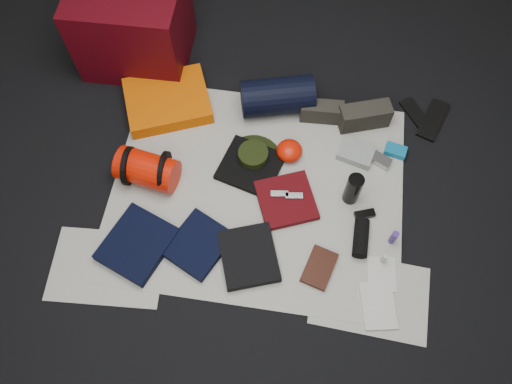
# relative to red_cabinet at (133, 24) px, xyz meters

# --- Properties ---
(floor) EXTENTS (4.50, 4.50, 0.02)m
(floor) POSITION_rel_red_cabinet_xyz_m (0.88, -0.86, -0.27)
(floor) COLOR black
(floor) RESTS_ON ground
(newspaper_mat) EXTENTS (1.60, 1.30, 0.01)m
(newspaper_mat) POSITION_rel_red_cabinet_xyz_m (0.88, -0.86, -0.26)
(newspaper_mat) COLOR beige
(newspaper_mat) RESTS_ON floor
(newspaper_sheet_front_left) EXTENTS (0.61, 0.44, 0.00)m
(newspaper_sheet_front_left) POSITION_rel_red_cabinet_xyz_m (0.18, -1.41, -0.26)
(newspaper_sheet_front_left) COLOR beige
(newspaper_sheet_front_left) RESTS_ON floor
(newspaper_sheet_front_right) EXTENTS (0.60, 0.43, 0.00)m
(newspaper_sheet_front_right) POSITION_rel_red_cabinet_xyz_m (1.53, -1.36, -0.26)
(newspaper_sheet_front_right) COLOR beige
(newspaper_sheet_front_right) RESTS_ON floor
(red_cabinet) EXTENTS (0.64, 0.54, 0.52)m
(red_cabinet) POSITION_rel_red_cabinet_xyz_m (0.00, 0.00, 0.00)
(red_cabinet) COLOR #47050D
(red_cabinet) RESTS_ON floor
(sleeping_pad) EXTENTS (0.60, 0.55, 0.09)m
(sleeping_pad) POSITION_rel_red_cabinet_xyz_m (0.26, -0.37, -0.21)
(sleeping_pad) COLOR #DC5902
(sleeping_pad) RESTS_ON newspaper_mat
(stuff_sack) EXTENTS (0.35, 0.24, 0.19)m
(stuff_sack) POSITION_rel_red_cabinet_xyz_m (0.27, -0.87, -0.16)
(stuff_sack) COLOR red
(stuff_sack) RESTS_ON newspaper_mat
(sack_strap_left) EXTENTS (0.02, 0.22, 0.22)m
(sack_strap_left) POSITION_rel_red_cabinet_xyz_m (0.17, -0.87, -0.15)
(sack_strap_left) COLOR black
(sack_strap_left) RESTS_ON newspaper_mat
(sack_strap_right) EXTENTS (0.02, 0.22, 0.22)m
(sack_strap_right) POSITION_rel_red_cabinet_xyz_m (0.37, -0.87, -0.15)
(sack_strap_right) COLOR black
(sack_strap_right) RESTS_ON newspaper_mat
(navy_duffel) EXTENTS (0.46, 0.32, 0.22)m
(navy_duffel) POSITION_rel_red_cabinet_xyz_m (0.91, -0.29, -0.14)
(navy_duffel) COLOR black
(navy_duffel) RESTS_ON newspaper_mat
(boonie_brim) EXTENTS (0.40, 0.40, 0.01)m
(boonie_brim) POSITION_rel_red_cabinet_xyz_m (0.83, -0.67, -0.25)
(boonie_brim) COLOR black
(boonie_brim) RESTS_ON newspaper_mat
(boonie_crown) EXTENTS (0.17, 0.17, 0.08)m
(boonie_crown) POSITION_rel_red_cabinet_xyz_m (0.83, -0.67, -0.21)
(boonie_crown) COLOR black
(boonie_crown) RESTS_ON boonie_brim
(hiking_boot_left) EXTENTS (0.25, 0.11, 0.12)m
(hiking_boot_left) POSITION_rel_red_cabinet_xyz_m (1.18, -0.32, -0.19)
(hiking_boot_left) COLOR #2B2821
(hiking_boot_left) RESTS_ON newspaper_mat
(hiking_boot_right) EXTENTS (0.31, 0.20, 0.15)m
(hiking_boot_right) POSITION_rel_red_cabinet_xyz_m (1.43, -0.33, -0.18)
(hiking_boot_right) COLOR #2B2821
(hiking_boot_right) RESTS_ON newspaper_mat
(flip_flop_left) EXTENTS (0.20, 0.24, 0.01)m
(flip_flop_left) POSITION_rel_red_cabinet_xyz_m (1.75, -0.21, -0.25)
(flip_flop_left) COLOR black
(flip_flop_left) RESTS_ON floor
(flip_flop_right) EXTENTS (0.21, 0.32, 0.02)m
(flip_flop_right) POSITION_rel_red_cabinet_xyz_m (1.85, -0.24, -0.25)
(flip_flop_right) COLOR black
(flip_flop_right) RESTS_ON floor
(trousers_navy_a) EXTENTS (0.41, 0.44, 0.05)m
(trousers_navy_a) POSITION_rel_red_cabinet_xyz_m (0.31, -1.28, -0.23)
(trousers_navy_a) COLOR black
(trousers_navy_a) RESTS_ON newspaper_mat
(trousers_navy_b) EXTENTS (0.37, 0.39, 0.05)m
(trousers_navy_b) POSITION_rel_red_cabinet_xyz_m (0.62, -1.23, -0.23)
(trousers_navy_b) COLOR black
(trousers_navy_b) RESTS_ON newspaper_mat
(trousers_charcoal) EXTENTS (0.37, 0.39, 0.05)m
(trousers_charcoal) POSITION_rel_red_cabinet_xyz_m (0.89, -1.25, -0.23)
(trousers_charcoal) COLOR black
(trousers_charcoal) RESTS_ON newspaper_mat
(black_tshirt) EXTENTS (0.39, 0.37, 0.03)m
(black_tshirt) POSITION_rel_red_cabinet_xyz_m (0.82, -0.72, -0.24)
(black_tshirt) COLOR black
(black_tshirt) RESTS_ON newspaper_mat
(red_shirt) EXTENTS (0.39, 0.39, 0.04)m
(red_shirt) POSITION_rel_red_cabinet_xyz_m (1.05, -0.91, -0.24)
(red_shirt) COLOR #49080C
(red_shirt) RESTS_ON newspaper_mat
(orange_stuff_sack) EXTENTS (0.16, 0.16, 0.10)m
(orange_stuff_sack) POSITION_rel_red_cabinet_xyz_m (1.03, -0.61, -0.21)
(orange_stuff_sack) COLOR red
(orange_stuff_sack) RESTS_ON newspaper_mat
(first_aid_pouch) EXTENTS (0.22, 0.19, 0.05)m
(first_aid_pouch) POSITION_rel_red_cabinet_xyz_m (1.40, -0.55, -0.23)
(first_aid_pouch) COLOR gray
(first_aid_pouch) RESTS_ON newspaper_mat
(water_bottle) EXTENTS (0.10, 0.10, 0.22)m
(water_bottle) POSITION_rel_red_cabinet_xyz_m (1.39, -0.83, -0.15)
(water_bottle) COLOR black
(water_bottle) RESTS_ON newspaper_mat
(speaker) EXTENTS (0.08, 0.20, 0.08)m
(speaker) POSITION_rel_red_cabinet_xyz_m (1.46, -1.07, -0.22)
(speaker) COLOR black
(speaker) RESTS_ON newspaper_mat
(compact_camera) EXTENTS (0.13, 0.11, 0.04)m
(compact_camera) POSITION_rel_red_cabinet_xyz_m (1.55, -0.58, -0.23)
(compact_camera) COLOR #ACABB0
(compact_camera) RESTS_ON newspaper_mat
(cyan_case) EXTENTS (0.13, 0.10, 0.04)m
(cyan_case) POSITION_rel_red_cabinet_xyz_m (1.63, -0.50, -0.24)
(cyan_case) COLOR #0F6791
(cyan_case) RESTS_ON newspaper_mat
(toiletry_purple) EXTENTS (0.04, 0.04, 0.10)m
(toiletry_purple) POSITION_rel_red_cabinet_xyz_m (1.62, -1.05, -0.20)
(toiletry_purple) COLOR #45277E
(toiletry_purple) RESTS_ON newspaper_mat
(toiletry_clear) EXTENTS (0.04, 0.04, 0.08)m
(toiletry_clear) POSITION_rel_red_cabinet_xyz_m (1.58, -1.17, -0.21)
(toiletry_clear) COLOR #A5AAA5
(toiletry_clear) RESTS_ON newspaper_mat
(paperback_book) EXTENTS (0.19, 0.24, 0.03)m
(paperback_book) POSITION_rel_red_cabinet_xyz_m (1.26, -1.26, -0.24)
(paperback_book) COLOR black
(paperback_book) RESTS_ON newspaper_mat
(map_booklet) EXTENTS (0.21, 0.27, 0.01)m
(map_booklet) POSITION_rel_red_cabinet_xyz_m (1.57, -1.41, -0.25)
(map_booklet) COLOR beige
(map_booklet) RESTS_ON newspaper_mat
(map_printout) EXTENTS (0.16, 0.20, 0.01)m
(map_printout) POSITION_rel_red_cabinet_xyz_m (1.58, -1.24, -0.25)
(map_printout) COLOR beige
(map_printout) RESTS_ON newspaper_mat
(sunglasses) EXTENTS (0.12, 0.08, 0.03)m
(sunglasses) POSITION_rel_red_cabinet_xyz_m (1.48, -0.92, -0.24)
(sunglasses) COLOR black
(sunglasses) RESTS_ON newspaper_mat
(key_cluster) EXTENTS (0.07, 0.07, 0.01)m
(key_cluster) POSITION_rel_red_cabinet_xyz_m (0.29, -1.36, -0.25)
(key_cluster) COLOR #ACABB0
(key_cluster) RESTS_ON newspaper_mat
(tape_roll) EXTENTS (0.05, 0.05, 0.04)m
(tape_roll) POSITION_rel_red_cabinet_xyz_m (0.84, -0.69, -0.21)
(tape_roll) COLOR silver
(tape_roll) RESTS_ON black_tshirt
(energy_bar_a) EXTENTS (0.10, 0.05, 0.01)m
(energy_bar_a) POSITION_rel_red_cabinet_xyz_m (1.01, -0.89, -0.21)
(energy_bar_a) COLOR #ACABB0
(energy_bar_a) RESTS_ON red_shirt
(energy_bar_b) EXTENTS (0.10, 0.05, 0.01)m
(energy_bar_b) POSITION_rel_red_cabinet_xyz_m (1.09, -0.89, -0.21)
(energy_bar_b) COLOR #ACABB0
(energy_bar_b) RESTS_ON red_shirt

